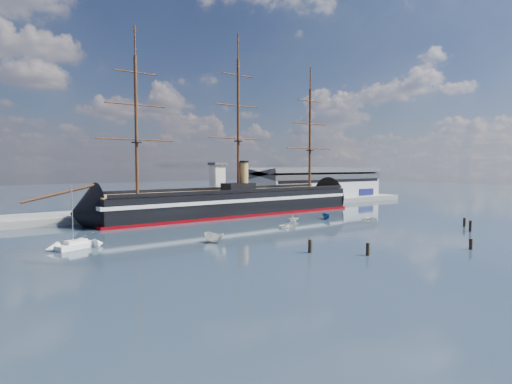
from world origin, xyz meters
TOP-DOWN VIEW (x-y plane):
  - ground at (0.00, 40.00)m, footprint 600.00×600.00m
  - quay at (10.00, 76.00)m, footprint 180.00×18.00m
  - warehouse at (58.00, 80.00)m, footprint 63.00×21.00m
  - quay_tower at (3.00, 73.00)m, footprint 5.00×5.00m
  - warship at (-0.89, 60.00)m, footprint 112.99×17.48m
  - sailboat at (-54.79, 31.32)m, footprint 7.99×4.98m
  - motorboat_a at (-30.27, 20.95)m, footprint 6.83×3.12m
  - motorboat_b at (-3.69, 28.11)m, footprint 1.80×3.14m
  - motorboat_c at (16.96, 34.33)m, footprint 5.38×3.75m
  - motorboat_d at (5.82, 36.65)m, footprint 4.53×5.65m
  - motorboat_e at (26.28, 26.11)m, footprint 2.22×2.74m
  - piling_near_left at (-15.13, -6.22)m, footprint 0.64×0.64m
  - piling_near_mid at (4.84, -14.55)m, footprint 0.64×0.64m
  - piling_near_right at (27.17, -3.39)m, footprint 0.64×0.64m
  - piling_far_right at (34.32, 1.72)m, footprint 0.64×0.64m
  - piling_extra at (-21.66, 1.64)m, footprint 0.64×0.64m

SIDE VIEW (x-z plane):
  - ground at x=0.00m, z-range 0.00..0.00m
  - quay at x=10.00m, z-range -1.00..1.00m
  - motorboat_a at x=-30.27m, z-range -1.32..1.32m
  - motorboat_b at x=-3.69m, z-range -0.69..0.69m
  - motorboat_c at x=16.96m, z-range -1.01..1.01m
  - motorboat_d at x=5.82m, z-range -0.96..0.96m
  - motorboat_e at x=26.28m, z-range -0.60..0.60m
  - piling_near_left at x=-15.13m, z-range -1.47..1.47m
  - piling_near_mid at x=4.84m, z-range -1.38..1.38m
  - piling_near_right at x=27.17m, z-range -1.67..1.67m
  - piling_far_right at x=34.32m, z-range -1.50..1.50m
  - piling_extra at x=-21.66m, z-range -1.57..1.57m
  - sailboat at x=-54.79m, z-range -5.38..6.95m
  - warship at x=-0.89m, z-range -22.93..31.01m
  - warehouse at x=58.00m, z-range 2.18..13.78m
  - quay_tower at x=3.00m, z-range 2.25..17.25m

